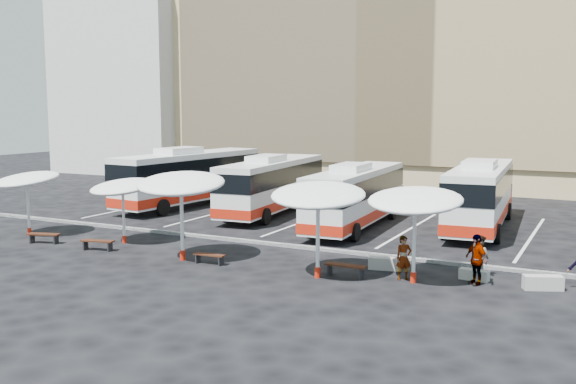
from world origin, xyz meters
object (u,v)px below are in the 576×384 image
at_px(sunshade_1, 123,187).
at_px(bus_3, 481,193).
at_px(passenger_1, 481,256).
at_px(wood_bench_2, 209,256).
at_px(sunshade_3, 318,195).
at_px(bus_0, 190,176).
at_px(bus_2, 356,194).
at_px(sunshade_4, 415,201).
at_px(sunshade_2, 181,184).
at_px(wood_bench_0, 44,236).
at_px(wood_bench_3, 345,267).
at_px(conc_bench_2, 543,283).
at_px(sunshade_0, 27,180).
at_px(conc_bench_0, 385,264).
at_px(bus_1, 273,183).
at_px(wood_bench_1, 98,243).
at_px(conc_bench_1, 474,275).
at_px(passenger_2, 476,259).
at_px(passenger_0, 404,258).

bearing_deg(sunshade_1, bus_3, 39.18).
bearing_deg(passenger_1, wood_bench_2, 53.62).
relative_size(sunshade_1, sunshade_3, 0.84).
distance_m(bus_0, sunshade_3, 19.73).
bearing_deg(bus_2, sunshade_4, -61.09).
bearing_deg(sunshade_2, wood_bench_0, -178.44).
distance_m(sunshade_1, wood_bench_3, 11.96).
bearing_deg(sunshade_3, conc_bench_2, 15.39).
relative_size(sunshade_0, sunshade_3, 0.94).
xyz_separation_m(sunshade_1, sunshade_3, (10.78, -1.56, 0.46)).
xyz_separation_m(sunshade_3, conc_bench_0, (1.88, 2.32, -2.89)).
bearing_deg(bus_2, conc_bench_0, -64.68).
bearing_deg(conc_bench_0, bus_1, 136.14).
xyz_separation_m(wood_bench_0, wood_bench_3, (15.02, 0.77, 0.01)).
bearing_deg(conc_bench_2, sunshade_0, -176.97).
relative_size(wood_bench_1, conc_bench_1, 1.46).
xyz_separation_m(bus_2, bus_3, (5.98, 2.77, 0.11)).
bearing_deg(sunshade_0, bus_3, 31.89).
bearing_deg(bus_2, wood_bench_0, -140.37).
bearing_deg(wood_bench_1, bus_1, 80.50).
bearing_deg(conc_bench_0, sunshade_3, -128.99).
bearing_deg(sunshade_3, wood_bench_3, 30.65).
bearing_deg(passenger_2, conc_bench_1, 145.01).
xyz_separation_m(bus_2, wood_bench_1, (-8.28, -10.67, -1.43)).
height_order(bus_1, bus_3, bus_3).
relative_size(wood_bench_3, passenger_2, 0.86).
distance_m(bus_3, conc_bench_2, 11.97).
bearing_deg(wood_bench_0, conc_bench_2, 6.18).
relative_size(conc_bench_1, passenger_1, 0.67).
xyz_separation_m(conc_bench_1, passenger_1, (0.12, 0.53, 0.60)).
relative_size(bus_2, bus_3, 0.94).
relative_size(bus_3, wood_bench_2, 8.54).
bearing_deg(wood_bench_1, sunshade_2, 2.68).
xyz_separation_m(sunshade_3, passenger_2, (5.49, 1.73, -2.21)).
relative_size(bus_1, passenger_1, 7.17).
bearing_deg(wood_bench_1, passenger_0, 5.88).
height_order(sunshade_3, conc_bench_1, sunshade_3).
bearing_deg(passenger_0, sunshade_3, 163.04).
xyz_separation_m(wood_bench_0, wood_bench_2, (9.28, 0.15, -0.04)).
bearing_deg(conc_bench_0, sunshade_2, -163.87).
distance_m(sunshade_0, passenger_2, 21.93).
relative_size(bus_2, sunshade_3, 2.62).
xyz_separation_m(wood_bench_1, wood_bench_3, (11.66, 0.77, 0.02)).
relative_size(wood_bench_0, passenger_2, 0.86).
relative_size(sunshade_3, passenger_0, 2.55).
relative_size(sunshade_0, wood_bench_3, 2.48).
bearing_deg(sunshade_3, passenger_2, 17.45).
bearing_deg(sunshade_3, sunshade_4, 15.50).
relative_size(sunshade_2, passenger_0, 2.82).
relative_size(wood_bench_3, conc_bench_0, 1.24).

